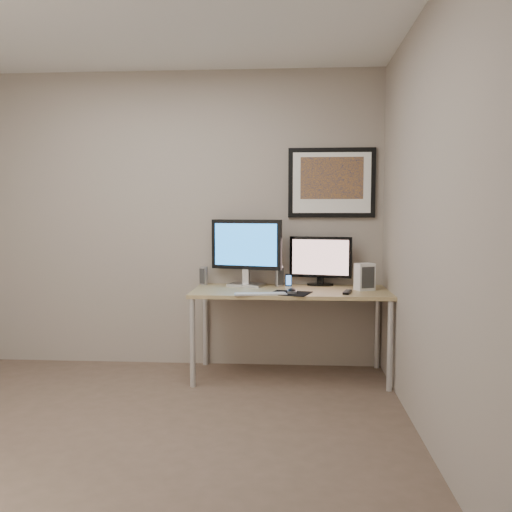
% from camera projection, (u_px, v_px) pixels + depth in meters
% --- Properties ---
extents(floor, '(3.60, 3.60, 0.00)m').
position_uv_depth(floor, '(121.00, 441.00, 3.23)').
color(floor, brown).
rests_on(floor, ground).
extents(room, '(3.60, 3.60, 3.60)m').
position_uv_depth(room, '(138.00, 170.00, 3.55)').
color(room, white).
rests_on(room, ground).
extents(desk, '(1.60, 0.70, 0.73)m').
position_uv_depth(desk, '(290.00, 298.00, 4.45)').
color(desk, olive).
rests_on(desk, floor).
extents(framed_art, '(0.75, 0.04, 0.60)m').
position_uv_depth(framed_art, '(332.00, 183.00, 4.68)').
color(framed_art, black).
rests_on(framed_art, room).
extents(monitor_large, '(0.62, 0.27, 0.57)m').
position_uv_depth(monitor_large, '(246.00, 249.00, 4.64)').
color(monitor_large, '#A8A8AD').
rests_on(monitor_large, desk).
extents(monitor_tv, '(0.53, 0.18, 0.43)m').
position_uv_depth(monitor_tv, '(321.00, 259.00, 4.69)').
color(monitor_tv, black).
rests_on(monitor_tv, desk).
extents(speaker_left, '(0.08, 0.08, 0.16)m').
position_uv_depth(speaker_left, '(204.00, 276.00, 4.75)').
color(speaker_left, '#A8A8AD').
rests_on(speaker_left, desk).
extents(speaker_right, '(0.09, 0.09, 0.18)m').
position_uv_depth(speaker_right, '(279.00, 276.00, 4.67)').
color(speaker_right, '#A8A8AD').
rests_on(speaker_right, desk).
extents(phone_dock, '(0.06, 0.06, 0.12)m').
position_uv_depth(phone_dock, '(289.00, 281.00, 4.54)').
color(phone_dock, black).
rests_on(phone_dock, desk).
extents(keyboard, '(0.42, 0.17, 0.01)m').
position_uv_depth(keyboard, '(261.00, 294.00, 4.18)').
color(keyboard, silver).
rests_on(keyboard, desk).
extents(mousepad, '(0.36, 0.34, 0.00)m').
position_uv_depth(mousepad, '(290.00, 293.00, 4.24)').
color(mousepad, black).
rests_on(mousepad, desk).
extents(mouse, '(0.07, 0.11, 0.04)m').
position_uv_depth(mouse, '(292.00, 291.00, 4.24)').
color(mouse, black).
rests_on(mouse, mousepad).
extents(remote, '(0.09, 0.19, 0.02)m').
position_uv_depth(remote, '(347.00, 292.00, 4.25)').
color(remote, black).
rests_on(remote, desk).
extents(fan_unit, '(0.17, 0.15, 0.22)m').
position_uv_depth(fan_unit, '(365.00, 277.00, 4.42)').
color(fan_unit, silver).
rests_on(fan_unit, desk).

